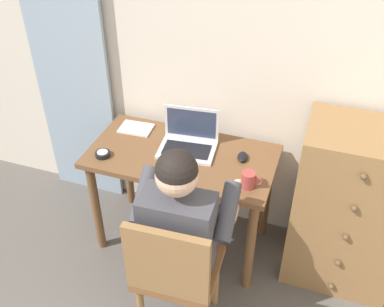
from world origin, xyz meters
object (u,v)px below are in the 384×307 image
at_px(desk, 182,170).
at_px(coffee_mug, 249,180).
at_px(chair, 175,271).
at_px(person_seated, 185,221).
at_px(computer_mouse, 243,157).
at_px(notebook_pad, 136,128).
at_px(dresser, 348,208).
at_px(desk_clock, 103,154).
at_px(laptop, 189,140).

distance_m(desk, coffee_mug, 0.51).
bearing_deg(coffee_mug, chair, -116.48).
bearing_deg(person_seated, computer_mouse, 73.06).
xyz_separation_m(chair, notebook_pad, (-0.58, 0.82, 0.24)).
bearing_deg(dresser, desk_clock, -170.32).
height_order(person_seated, desk_clock, person_seated).
relative_size(dresser, desk_clock, 11.95).
bearing_deg(computer_mouse, coffee_mug, -77.67).
relative_size(computer_mouse, desk_clock, 1.11).
xyz_separation_m(desk_clock, coffee_mug, (0.89, 0.01, 0.03)).
relative_size(dresser, chair, 1.20).
height_order(computer_mouse, notebook_pad, computer_mouse).
bearing_deg(notebook_pad, computer_mouse, -10.07).
xyz_separation_m(desk_clock, notebook_pad, (0.07, 0.33, -0.01)).
bearing_deg(dresser, computer_mouse, -179.68).
bearing_deg(dresser, laptop, 179.77).
distance_m(dresser, notebook_pad, 1.41).
height_order(desk, coffee_mug, coffee_mug).
xyz_separation_m(dresser, person_seated, (-0.82, -0.55, 0.15)).
bearing_deg(laptop, desk, -100.87).
distance_m(laptop, computer_mouse, 0.35).
xyz_separation_m(computer_mouse, coffee_mug, (0.09, -0.23, 0.03)).
bearing_deg(computer_mouse, desk, -177.11).
xyz_separation_m(chair, computer_mouse, (0.16, 0.74, 0.25)).
distance_m(desk_clock, coffee_mug, 0.89).
height_order(notebook_pad, coffee_mug, coffee_mug).
xyz_separation_m(dresser, notebook_pad, (-1.39, 0.08, 0.21)).
distance_m(chair, coffee_mug, 0.63).
bearing_deg(notebook_pad, laptop, -14.78).
xyz_separation_m(desk, coffee_mug, (0.45, -0.16, 0.17)).
distance_m(laptop, coffee_mug, 0.50).
relative_size(chair, person_seated, 0.74).
bearing_deg(laptop, person_seated, -72.58).
bearing_deg(coffee_mug, laptop, 150.86).
bearing_deg(person_seated, dresser, 34.04).
height_order(chair, coffee_mug, chair).
height_order(dresser, laptop, dresser).
bearing_deg(computer_mouse, dresser, -8.40).
bearing_deg(laptop, dresser, -0.23).
relative_size(desk, computer_mouse, 11.35).
relative_size(dresser, person_seated, 0.88).
height_order(chair, laptop, laptop).
xyz_separation_m(dresser, desk_clock, (-1.46, -0.25, 0.22)).
bearing_deg(desk_clock, desk, 21.07).
bearing_deg(notebook_pad, chair, -58.26).
bearing_deg(desk_clock, laptop, 28.79).
bearing_deg(notebook_pad, coffee_mug, -24.54).
bearing_deg(desk_clock, person_seated, -25.75).
distance_m(chair, computer_mouse, 0.79).
relative_size(desk, chair, 1.26).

